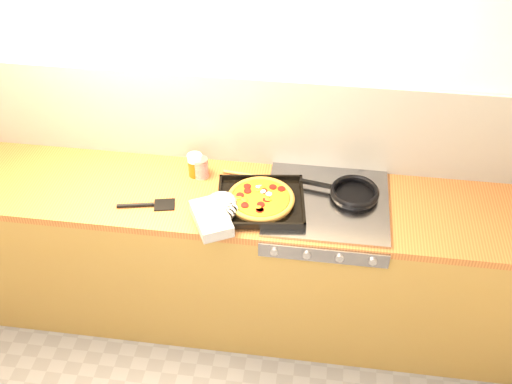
# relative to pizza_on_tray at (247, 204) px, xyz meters

# --- Properties ---
(room_shell) EXTENTS (3.20, 3.20, 3.20)m
(room_shell) POSITION_rel_pizza_on_tray_xyz_m (-0.07, 0.39, 0.21)
(room_shell) COLOR white
(room_shell) RESTS_ON ground
(counter_run) EXTENTS (3.20, 0.62, 0.90)m
(counter_run) POSITION_rel_pizza_on_tray_xyz_m (-0.07, 0.11, -0.49)
(counter_run) COLOR brown
(counter_run) RESTS_ON ground
(stovetop) EXTENTS (0.60, 0.56, 0.02)m
(stovetop) POSITION_rel_pizza_on_tray_xyz_m (0.38, 0.11, -0.04)
(stovetop) COLOR gray
(stovetop) RESTS_ON counter_run
(pizza_on_tray) EXTENTS (0.56, 0.54, 0.07)m
(pizza_on_tray) POSITION_rel_pizza_on_tray_xyz_m (0.00, 0.00, 0.00)
(pizza_on_tray) COLOR black
(pizza_on_tray) RESTS_ON stovetop
(frying_pan) EXTENTS (0.42, 0.28, 0.04)m
(frying_pan) POSITION_rel_pizza_on_tray_xyz_m (0.51, 0.16, -0.01)
(frying_pan) COLOR black
(frying_pan) RESTS_ON stovetop
(tomato_can) EXTENTS (0.09, 0.09, 0.11)m
(tomato_can) POSITION_rel_pizza_on_tray_xyz_m (-0.28, 0.23, 0.01)
(tomato_can) COLOR #9F0C16
(tomato_can) RESTS_ON counter_run
(juice_glass) EXTENTS (0.08, 0.08, 0.13)m
(juice_glass) POSITION_rel_pizza_on_tray_xyz_m (-0.31, 0.24, 0.02)
(juice_glass) COLOR #CA490B
(juice_glass) RESTS_ON counter_run
(wooden_spoon) EXTENTS (0.30, 0.06, 0.02)m
(wooden_spoon) POSITION_rel_pizza_on_tray_xyz_m (0.01, 0.26, -0.03)
(wooden_spoon) COLOR #9D7742
(wooden_spoon) RESTS_ON counter_run
(black_spatula) EXTENTS (0.29, 0.11, 0.02)m
(black_spatula) POSITION_rel_pizza_on_tray_xyz_m (-0.49, -0.03, -0.04)
(black_spatula) COLOR black
(black_spatula) RESTS_ON counter_run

